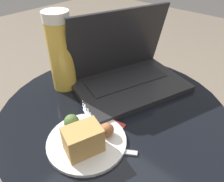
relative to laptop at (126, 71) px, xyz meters
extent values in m
cylinder|color=black|center=(-0.12, -0.06, -0.33)|extent=(0.07, 0.07, 0.52)
cylinder|color=black|center=(-0.12, -0.06, -0.06)|extent=(0.64, 0.64, 0.02)
cube|color=#B7332D|center=(-0.23, -0.09, -0.05)|extent=(0.16, 0.13, 0.00)
cube|color=#232326|center=(-0.01, -0.03, -0.04)|extent=(0.39, 0.32, 0.02)
cube|color=black|center=(0.00, 0.00, -0.03)|extent=(0.28, 0.19, 0.00)
cube|color=#232326|center=(0.02, 0.05, 0.08)|extent=(0.34, 0.17, 0.22)
cube|color=silver|center=(0.02, 0.05, 0.08)|extent=(0.31, 0.15, 0.19)
cylinder|color=gold|center=(-0.14, 0.14, 0.06)|extent=(0.07, 0.07, 0.21)
cylinder|color=white|center=(-0.14, 0.14, 0.18)|extent=(0.08, 0.08, 0.03)
cylinder|color=silver|center=(-0.26, -0.09, -0.04)|extent=(0.19, 0.19, 0.01)
cube|color=tan|center=(-0.28, -0.11, -0.01)|extent=(0.09, 0.08, 0.06)
sphere|color=#4C6B33|center=(-0.25, -0.03, -0.02)|extent=(0.04, 0.04, 0.04)
sphere|color=#9E5B38|center=(-0.21, -0.11, -0.02)|extent=(0.03, 0.03, 0.03)
cube|color=#B2B2B7|center=(-0.24, -0.15, -0.05)|extent=(0.08, 0.11, 0.00)
cube|color=#B2B2B7|center=(-0.29, -0.08, -0.05)|extent=(0.05, 0.06, 0.00)
camera|label=1|loc=(-0.48, -0.37, 0.35)|focal=35.00mm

